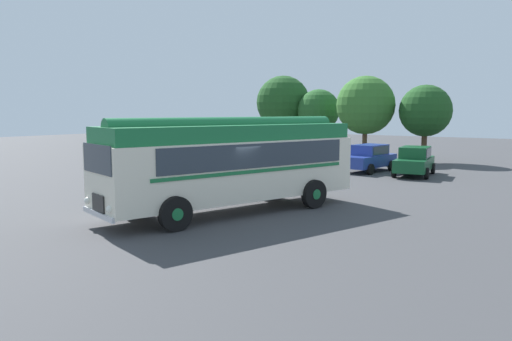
% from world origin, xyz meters
% --- Properties ---
extents(ground_plane, '(120.00, 120.00, 0.00)m').
position_xyz_m(ground_plane, '(0.00, 0.00, 0.00)').
color(ground_plane, '#3D3D3F').
extents(vintage_bus, '(5.28, 10.36, 3.49)m').
position_xyz_m(vintage_bus, '(-0.09, -0.15, 1.89)').
color(vintage_bus, silver).
rests_on(vintage_bus, ground).
extents(car_near_left, '(2.33, 4.37, 1.66)m').
position_xyz_m(car_near_left, '(-0.84, 14.56, 0.85)').
color(car_near_left, navy).
rests_on(car_near_left, ground).
extents(car_mid_left, '(2.42, 4.41, 1.66)m').
position_xyz_m(car_mid_left, '(2.07, 14.24, 0.85)').
color(car_mid_left, '#144C28').
rests_on(car_mid_left, ground).
extents(tree_far_left, '(4.64, 4.64, 6.78)m').
position_xyz_m(tree_far_left, '(-12.19, 22.81, 4.39)').
color(tree_far_left, '#4C3823').
rests_on(tree_far_left, ground).
extents(tree_left_of_centre, '(3.48, 3.48, 5.52)m').
position_xyz_m(tree_left_of_centre, '(-8.68, 22.86, 3.80)').
color(tree_left_of_centre, '#4C3823').
rests_on(tree_left_of_centre, ground).
extents(tree_centre, '(4.37, 4.37, 6.34)m').
position_xyz_m(tree_centre, '(-3.89, 21.10, 4.24)').
color(tree_centre, '#4C3823').
rests_on(tree_centre, ground).
extents(tree_right_of_centre, '(3.73, 3.73, 5.60)m').
position_xyz_m(tree_right_of_centre, '(0.36, 22.13, 3.79)').
color(tree_right_of_centre, '#4C3823').
rests_on(tree_right_of_centre, ground).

